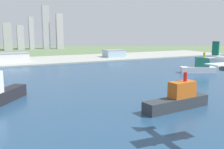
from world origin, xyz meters
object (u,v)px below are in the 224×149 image
Objects in this scene: warehouse_main at (10,58)px; warehouse_annex at (114,53)px; container_barge at (178,99)px; ferry_boat at (199,67)px.

warehouse_main is 208.90m from warehouse_annex.
ferry_boat is at bearing 39.70° from container_barge.
container_barge is at bearing -76.24° from warehouse_main.
ferry_boat is at bearing -45.66° from warehouse_main.
warehouse_main is (-221.55, 226.72, 2.77)m from ferry_boat.
warehouse_main is at bearing 134.34° from ferry_boat.
container_barge is at bearing -140.30° from ferry_boat.
container_barge is 1.31× the size of warehouse_annex.
container_barge is 179.35m from ferry_boat.
ferry_boat is 0.76× the size of warehouse_main.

